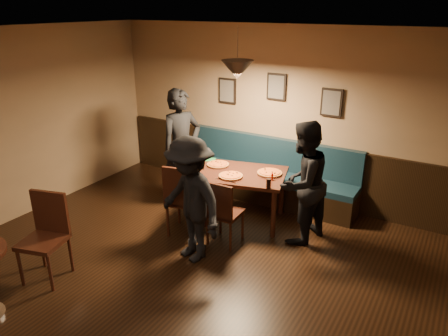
{
  "coord_description": "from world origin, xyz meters",
  "views": [
    {
      "loc": [
        2.68,
        -2.65,
        3.07
      ],
      "look_at": [
        -0.09,
        2.0,
        0.95
      ],
      "focal_mm": 33.63,
      "sensor_mm": 36.0,
      "label": 1
    }
  ],
  "objects_px": {
    "diner_right": "(302,183)",
    "tabasco_bottle": "(272,176)",
    "diner_left": "(182,148)",
    "chair_near_left": "(186,198)",
    "booth_bench": "(266,172)",
    "soda_glass": "(269,184)",
    "chair_near_right": "(225,211)",
    "cafe_chair_far": "(42,240)",
    "dining_table": "(236,196)",
    "diner_front": "(190,200)"
  },
  "relations": [
    {
      "from": "chair_near_left",
      "to": "cafe_chair_far",
      "type": "bearing_deg",
      "value": -127.62
    },
    {
      "from": "chair_near_right",
      "to": "soda_glass",
      "type": "xyz_separation_m",
      "value": [
        0.45,
        0.38,
        0.37
      ]
    },
    {
      "from": "soda_glass",
      "to": "tabasco_bottle",
      "type": "xyz_separation_m",
      "value": [
        -0.07,
        0.27,
        -0.01
      ]
    },
    {
      "from": "dining_table",
      "to": "soda_glass",
      "type": "distance_m",
      "value": 0.84
    },
    {
      "from": "dining_table",
      "to": "diner_left",
      "type": "relative_size",
      "value": 0.76
    },
    {
      "from": "diner_front",
      "to": "dining_table",
      "type": "bearing_deg",
      "value": 109.76
    },
    {
      "from": "diner_right",
      "to": "diner_front",
      "type": "bearing_deg",
      "value": -27.02
    },
    {
      "from": "dining_table",
      "to": "diner_right",
      "type": "bearing_deg",
      "value": -18.69
    },
    {
      "from": "booth_bench",
      "to": "tabasco_bottle",
      "type": "xyz_separation_m",
      "value": [
        0.49,
        -0.86,
        0.33
      ]
    },
    {
      "from": "booth_bench",
      "to": "cafe_chair_far",
      "type": "distance_m",
      "value": 3.55
    },
    {
      "from": "chair_near_right",
      "to": "diner_left",
      "type": "xyz_separation_m",
      "value": [
        -1.22,
        0.72,
        0.48
      ]
    },
    {
      "from": "dining_table",
      "to": "diner_front",
      "type": "relative_size",
      "value": 0.88
    },
    {
      "from": "soda_glass",
      "to": "chair_near_left",
      "type": "bearing_deg",
      "value": -158.35
    },
    {
      "from": "diner_left",
      "to": "chair_near_left",
      "type": "bearing_deg",
      "value": -119.85
    },
    {
      "from": "dining_table",
      "to": "chair_near_left",
      "type": "relative_size",
      "value": 1.35
    },
    {
      "from": "chair_near_right",
      "to": "diner_right",
      "type": "xyz_separation_m",
      "value": [
        0.84,
        0.59,
        0.38
      ]
    },
    {
      "from": "chair_near_left",
      "to": "soda_glass",
      "type": "bearing_deg",
      "value": 8.05
    },
    {
      "from": "booth_bench",
      "to": "diner_front",
      "type": "bearing_deg",
      "value": -91.88
    },
    {
      "from": "chair_near_right",
      "to": "diner_front",
      "type": "distance_m",
      "value": 0.67
    },
    {
      "from": "chair_near_left",
      "to": "soda_glass",
      "type": "height_order",
      "value": "chair_near_left"
    },
    {
      "from": "diner_right",
      "to": "soda_glass",
      "type": "distance_m",
      "value": 0.45
    },
    {
      "from": "chair_near_left",
      "to": "chair_near_right",
      "type": "height_order",
      "value": "chair_near_left"
    },
    {
      "from": "chair_near_left",
      "to": "diner_right",
      "type": "distance_m",
      "value": 1.62
    },
    {
      "from": "dining_table",
      "to": "cafe_chair_far",
      "type": "bearing_deg",
      "value": -131.05
    },
    {
      "from": "chair_near_right",
      "to": "tabasco_bottle",
      "type": "relative_size",
      "value": 7.59
    },
    {
      "from": "chair_near_left",
      "to": "cafe_chair_far",
      "type": "height_order",
      "value": "chair_near_left"
    },
    {
      "from": "soda_glass",
      "to": "tabasco_bottle",
      "type": "relative_size",
      "value": 1.1
    },
    {
      "from": "diner_front",
      "to": "tabasco_bottle",
      "type": "distance_m",
      "value": 1.32
    },
    {
      "from": "booth_bench",
      "to": "chair_near_right",
      "type": "xyz_separation_m",
      "value": [
        0.11,
        -1.51,
        -0.03
      ]
    },
    {
      "from": "dining_table",
      "to": "diner_left",
      "type": "bearing_deg",
      "value": 161.51
    },
    {
      "from": "diner_right",
      "to": "tabasco_bottle",
      "type": "height_order",
      "value": "diner_right"
    },
    {
      "from": "diner_right",
      "to": "soda_glass",
      "type": "height_order",
      "value": "diner_right"
    },
    {
      "from": "diner_right",
      "to": "booth_bench",
      "type": "bearing_deg",
      "value": -119.01
    },
    {
      "from": "booth_bench",
      "to": "diner_right",
      "type": "bearing_deg",
      "value": -44.02
    },
    {
      "from": "diner_left",
      "to": "tabasco_bottle",
      "type": "bearing_deg",
      "value": -70.6
    },
    {
      "from": "booth_bench",
      "to": "soda_glass",
      "type": "xyz_separation_m",
      "value": [
        0.56,
        -1.13,
        0.33
      ]
    },
    {
      "from": "diner_right",
      "to": "soda_glass",
      "type": "bearing_deg",
      "value": -47.08
    },
    {
      "from": "chair_near_right",
      "to": "diner_left",
      "type": "bearing_deg",
      "value": 148.22
    },
    {
      "from": "soda_glass",
      "to": "cafe_chair_far",
      "type": "bearing_deg",
      "value": -130.34
    },
    {
      "from": "chair_near_left",
      "to": "tabasco_bottle",
      "type": "relative_size",
      "value": 8.6
    },
    {
      "from": "diner_right",
      "to": "chair_near_left",
      "type": "bearing_deg",
      "value": -51.59
    },
    {
      "from": "booth_bench",
      "to": "dining_table",
      "type": "distance_m",
      "value": 0.87
    },
    {
      "from": "diner_left",
      "to": "cafe_chair_far",
      "type": "xyz_separation_m",
      "value": [
        -0.18,
        -2.51,
        -0.42
      ]
    },
    {
      "from": "diner_left",
      "to": "diner_right",
      "type": "bearing_deg",
      "value": -71.86
    },
    {
      "from": "diner_front",
      "to": "chair_near_right",
      "type": "bearing_deg",
      "value": 90.4
    },
    {
      "from": "diner_left",
      "to": "soda_glass",
      "type": "bearing_deg",
      "value": -79.7
    },
    {
      "from": "cafe_chair_far",
      "to": "diner_left",
      "type": "bearing_deg",
      "value": -110.06
    },
    {
      "from": "chair_near_right",
      "to": "soda_glass",
      "type": "height_order",
      "value": "chair_near_right"
    },
    {
      "from": "diner_right",
      "to": "tabasco_bottle",
      "type": "bearing_deg",
      "value": -82.88
    },
    {
      "from": "dining_table",
      "to": "tabasco_bottle",
      "type": "height_order",
      "value": "tabasco_bottle"
    }
  ]
}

